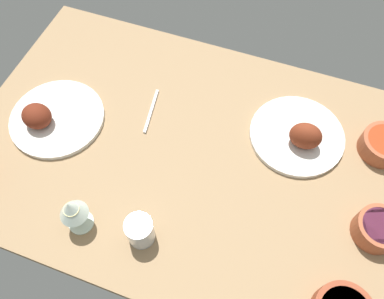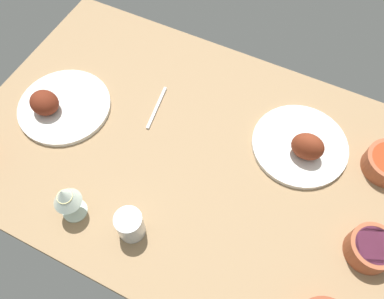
# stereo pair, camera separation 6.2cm
# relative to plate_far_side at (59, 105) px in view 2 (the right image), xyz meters

# --- Properties ---
(dining_table) EXTENTS (1.40, 0.90, 0.04)m
(dining_table) POSITION_rel_plate_far_side_xyz_m (-0.46, -0.04, -0.04)
(dining_table) COLOR #937551
(dining_table) RESTS_ON ground
(plate_far_side) EXTENTS (0.30, 0.30, 0.09)m
(plate_far_side) POSITION_rel_plate_far_side_xyz_m (0.00, 0.00, 0.00)
(plate_far_side) COLOR silver
(plate_far_side) RESTS_ON dining_table
(plate_center_main) EXTENTS (0.29, 0.29, 0.11)m
(plate_center_main) POSITION_rel_plate_far_side_xyz_m (-0.75, -0.20, 0.00)
(plate_center_main) COLOR silver
(plate_center_main) RESTS_ON dining_table
(bowl_onions) EXTENTS (0.12, 0.12, 0.06)m
(bowl_onions) POSITION_rel_plate_far_side_xyz_m (-1.01, 0.02, 0.01)
(bowl_onions) COLOR #A35133
(bowl_onions) RESTS_ON dining_table
(wine_glass) EXTENTS (0.08, 0.08, 0.14)m
(wine_glass) POSITION_rel_plate_far_side_xyz_m (-0.25, 0.27, 0.08)
(wine_glass) COLOR silver
(wine_glass) RESTS_ON dining_table
(water_tumbler) EXTENTS (0.07, 0.07, 0.09)m
(water_tumbler) POSITION_rel_plate_far_side_xyz_m (-0.42, 0.25, 0.03)
(water_tumbler) COLOR silver
(water_tumbler) RESTS_ON dining_table
(fork_loose) EXTENTS (0.03, 0.17, 0.01)m
(fork_loose) POSITION_rel_plate_far_side_xyz_m (-0.28, -0.14, -0.02)
(fork_loose) COLOR silver
(fork_loose) RESTS_ON dining_table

